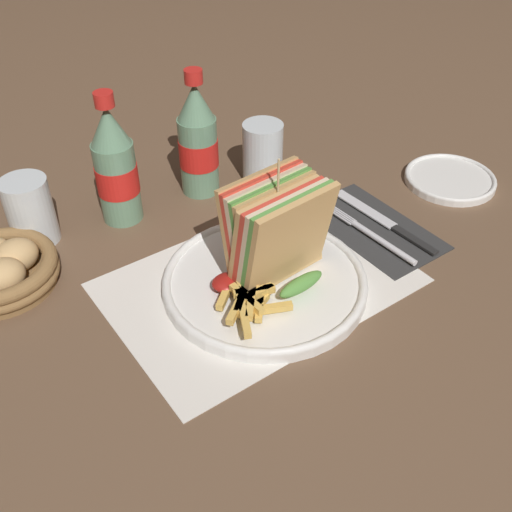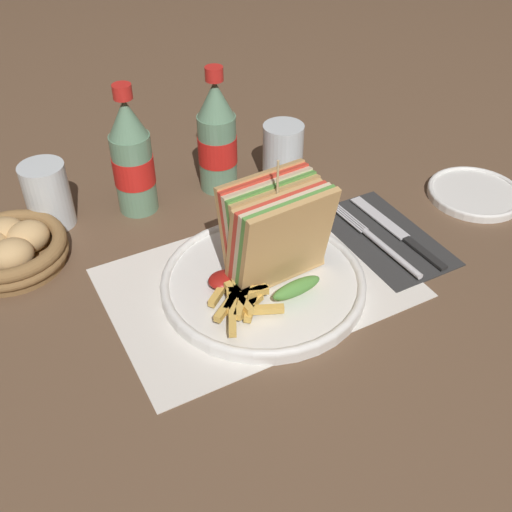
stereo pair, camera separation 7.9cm
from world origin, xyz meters
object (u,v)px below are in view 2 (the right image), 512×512
at_px(coke_bottle_near, 132,159).
at_px(side_saucer, 475,193).
at_px(coke_bottle_far, 217,139).
at_px(knife, 398,232).
at_px(club_sandwich, 277,235).
at_px(glass_near, 283,157).
at_px(glass_far, 48,195).
at_px(bread_basket, 10,248).
at_px(plate_main, 263,282).
at_px(fork, 382,245).

relative_size(coke_bottle_near, side_saucer, 1.36).
relative_size(coke_bottle_far, side_saucer, 1.36).
bearing_deg(knife, side_saucer, 5.46).
bearing_deg(coke_bottle_near, club_sandwich, -68.82).
height_order(coke_bottle_far, side_saucer, coke_bottle_far).
relative_size(glass_near, glass_far, 1.00).
height_order(club_sandwich, coke_bottle_far, coke_bottle_far).
bearing_deg(club_sandwich, bread_basket, 144.93).
distance_m(plate_main, side_saucer, 0.41).
xyz_separation_m(knife, coke_bottle_far, (-0.17, 0.25, 0.08)).
distance_m(club_sandwich, glass_far, 0.36).
bearing_deg(coke_bottle_near, plate_main, -72.49).
bearing_deg(coke_bottle_far, glass_near, -17.49).
xyz_separation_m(glass_far, bread_basket, (-0.07, -0.07, -0.02)).
bearing_deg(glass_far, knife, -31.76).
xyz_separation_m(club_sandwich, bread_basket, (-0.30, 0.21, -0.06)).
distance_m(plate_main, bread_basket, 0.35).
bearing_deg(coke_bottle_near, glass_near, -8.48).
distance_m(club_sandwich, fork, 0.19).
xyz_separation_m(club_sandwich, knife, (0.21, 0.01, -0.08)).
relative_size(coke_bottle_far, glass_near, 2.03).
bearing_deg(glass_near, club_sandwich, -122.21).
height_order(fork, knife, fork).
height_order(knife, bread_basket, bread_basket).
bearing_deg(side_saucer, plate_main, -175.82).
relative_size(plate_main, fork, 1.36).
height_order(knife, side_saucer, side_saucer).
relative_size(club_sandwich, coke_bottle_near, 0.85).
height_order(plate_main, coke_bottle_far, coke_bottle_far).
relative_size(fork, coke_bottle_near, 0.98).
xyz_separation_m(knife, coke_bottle_near, (-0.31, 0.25, 0.08)).
distance_m(plate_main, coke_bottle_near, 0.28).
height_order(coke_bottle_far, glass_near, coke_bottle_far).
height_order(club_sandwich, fork, club_sandwich).
height_order(coke_bottle_near, side_saucer, coke_bottle_near).
relative_size(club_sandwich, glass_far, 1.72).
bearing_deg(knife, club_sandwich, -179.88).
height_order(coke_bottle_far, glass_far, coke_bottle_far).
bearing_deg(glass_far, side_saucer, -22.12).
xyz_separation_m(coke_bottle_near, glass_near, (0.24, -0.04, -0.04)).
distance_m(plate_main, knife, 0.23).
xyz_separation_m(coke_bottle_far, glass_near, (0.10, -0.03, -0.04)).
height_order(club_sandwich, glass_near, club_sandwich).
bearing_deg(fork, coke_bottle_far, 114.79).
distance_m(fork, glass_near, 0.24).
bearing_deg(glass_near, fork, -82.47).
height_order(fork, glass_near, glass_near).
height_order(club_sandwich, side_saucer, club_sandwich).
bearing_deg(knife, coke_bottle_far, 123.40).
distance_m(coke_bottle_near, coke_bottle_far, 0.14).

